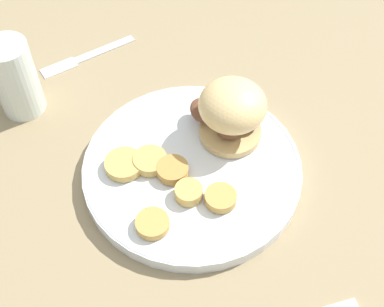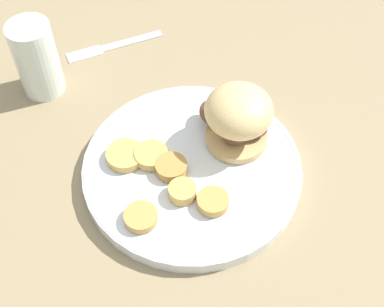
{
  "view_description": "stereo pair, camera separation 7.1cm",
  "coord_description": "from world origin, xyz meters",
  "px_view_note": "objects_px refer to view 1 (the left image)",
  "views": [
    {
      "loc": [
        0.11,
        0.42,
        0.61
      ],
      "look_at": [
        0.0,
        0.0,
        0.05
      ],
      "focal_mm": 50.0,
      "sensor_mm": 36.0,
      "label": 1
    },
    {
      "loc": [
        0.04,
        0.43,
        0.61
      ],
      "look_at": [
        0.0,
        0.0,
        0.05
      ],
      "focal_mm": 50.0,
      "sensor_mm": 36.0,
      "label": 2
    }
  ],
  "objects_px": {
    "sandwich": "(231,110)",
    "drinking_glass": "(15,78)",
    "dinner_plate": "(192,169)",
    "fork": "(87,56)"
  },
  "relations": [
    {
      "from": "fork",
      "to": "drinking_glass",
      "type": "distance_m",
      "value": 0.15
    },
    {
      "from": "dinner_plate",
      "to": "sandwich",
      "type": "relative_size",
      "value": 2.68
    },
    {
      "from": "dinner_plate",
      "to": "fork",
      "type": "xyz_separation_m",
      "value": [
        0.11,
        -0.27,
        -0.01
      ]
    },
    {
      "from": "sandwich",
      "to": "drinking_glass",
      "type": "xyz_separation_m",
      "value": [
        0.28,
        -0.15,
        -0.01
      ]
    },
    {
      "from": "drinking_glass",
      "to": "fork",
      "type": "bearing_deg",
      "value": -140.4
    },
    {
      "from": "fork",
      "to": "drinking_glass",
      "type": "bearing_deg",
      "value": 39.6
    },
    {
      "from": "dinner_plate",
      "to": "sandwich",
      "type": "height_order",
      "value": "sandwich"
    },
    {
      "from": "dinner_plate",
      "to": "drinking_glass",
      "type": "xyz_separation_m",
      "value": [
        0.22,
        -0.19,
        0.05
      ]
    },
    {
      "from": "sandwich",
      "to": "drinking_glass",
      "type": "distance_m",
      "value": 0.32
    },
    {
      "from": "fork",
      "to": "drinking_glass",
      "type": "xyz_separation_m",
      "value": [
        0.11,
        0.09,
        0.06
      ]
    }
  ]
}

